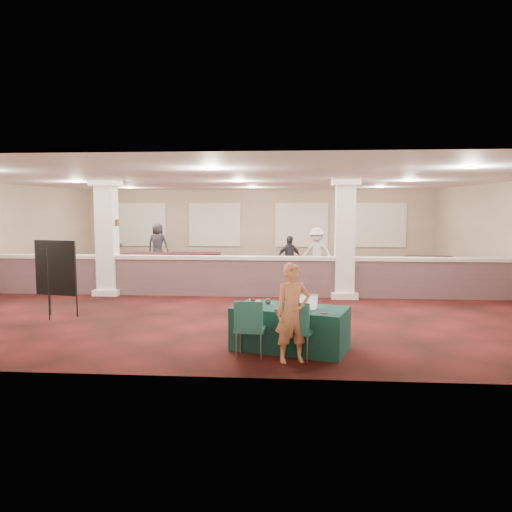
# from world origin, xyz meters

# --- Properties ---
(ground) EXTENTS (16.00, 16.00, 0.00)m
(ground) POSITION_xyz_m (0.00, 0.00, 0.00)
(ground) COLOR #441111
(ground) RESTS_ON ground
(wall_back) EXTENTS (16.00, 0.04, 3.20)m
(wall_back) POSITION_xyz_m (0.00, 8.00, 1.60)
(wall_back) COLOR gray
(wall_back) RESTS_ON ground
(wall_front) EXTENTS (16.00, 0.04, 3.20)m
(wall_front) POSITION_xyz_m (0.00, -8.00, 1.60)
(wall_front) COLOR gray
(wall_front) RESTS_ON ground
(ceiling) EXTENTS (16.00, 16.00, 0.02)m
(ceiling) POSITION_xyz_m (0.00, 0.00, 3.20)
(ceiling) COLOR silver
(ceiling) RESTS_ON wall_back
(partition_wall) EXTENTS (15.60, 0.28, 1.10)m
(partition_wall) POSITION_xyz_m (0.00, -1.50, 0.57)
(partition_wall) COLOR #563A42
(partition_wall) RESTS_ON ground
(column_left) EXTENTS (0.72, 0.72, 3.20)m
(column_left) POSITION_xyz_m (-3.50, -1.50, 1.64)
(column_left) COLOR silver
(column_left) RESTS_ON ground
(column_right) EXTENTS (0.72, 0.72, 3.20)m
(column_right) POSITION_xyz_m (3.00, -1.50, 1.64)
(column_right) COLOR silver
(column_right) RESTS_ON ground
(sconce_left) EXTENTS (0.12, 0.12, 0.18)m
(sconce_left) POSITION_xyz_m (-3.78, -1.50, 2.00)
(sconce_left) COLOR brown
(sconce_left) RESTS_ON column_left
(sconce_right) EXTENTS (0.12, 0.12, 0.18)m
(sconce_right) POSITION_xyz_m (-3.22, -1.50, 2.00)
(sconce_right) COLOR brown
(sconce_right) RESTS_ON column_left
(near_table) EXTENTS (2.10, 1.47, 0.73)m
(near_table) POSITION_xyz_m (1.59, -6.50, 0.37)
(near_table) COLOR #0F3934
(near_table) RESTS_ON ground
(conf_chair_main) EXTENTS (0.61, 0.61, 0.95)m
(conf_chair_main) POSITION_xyz_m (1.72, -7.08, 0.56)
(conf_chair_main) COLOR #1E5957
(conf_chair_main) RESTS_ON ground
(conf_chair_side) EXTENTS (0.51, 0.51, 0.96)m
(conf_chair_side) POSITION_xyz_m (0.94, -7.08, 0.57)
(conf_chair_side) COLOR #1E5957
(conf_chair_side) RESTS_ON ground
(easel_board) EXTENTS (1.00, 0.57, 1.71)m
(easel_board) POSITION_xyz_m (-3.56, -4.43, 1.09)
(easel_board) COLOR black
(easel_board) RESTS_ON ground
(woman) EXTENTS (0.66, 0.54, 1.57)m
(woman) POSITION_xyz_m (1.63, -7.20, 0.78)
(woman) COLOR #E18462
(woman) RESTS_ON ground
(far_table_front_left) EXTENTS (1.90, 0.98, 0.76)m
(far_table_front_left) POSITION_xyz_m (-2.50, 0.30, 0.38)
(far_table_front_left) COLOR black
(far_table_front_left) RESTS_ON ground
(far_table_front_center) EXTENTS (1.72, 1.13, 0.64)m
(far_table_front_center) POSITION_xyz_m (0.88, 0.42, 0.32)
(far_table_front_center) COLOR black
(far_table_front_center) RESTS_ON ground
(far_table_front_right) EXTENTS (2.14, 1.43, 0.79)m
(far_table_front_right) POSITION_xyz_m (2.50, 0.48, 0.40)
(far_table_front_right) COLOR black
(far_table_front_right) RESTS_ON ground
(far_table_back_left) EXTENTS (1.81, 0.99, 0.71)m
(far_table_back_left) POSITION_xyz_m (-3.77, 3.20, 0.36)
(far_table_back_left) COLOR black
(far_table_back_left) RESTS_ON ground
(far_table_back_center) EXTENTS (1.88, 1.01, 0.74)m
(far_table_back_center) POSITION_xyz_m (-2.00, 3.20, 0.37)
(far_table_back_center) COLOR black
(far_table_back_center) RESTS_ON ground
(far_table_back_right) EXTENTS (1.69, 0.95, 0.66)m
(far_table_back_right) POSITION_xyz_m (6.50, 3.20, 0.33)
(far_table_back_right) COLOR black
(far_table_back_right) RESTS_ON ground
(attendee_a) EXTENTS (1.04, 0.99, 1.92)m
(attendee_a) POSITION_xyz_m (-4.88, 2.36, 0.96)
(attendee_a) COLOR black
(attendee_a) RESTS_ON ground
(attendee_b) EXTENTS (1.20, 0.87, 1.70)m
(attendee_b) POSITION_xyz_m (2.46, 2.59, 0.85)
(attendee_b) COLOR silver
(attendee_b) RESTS_ON ground
(attendee_c) EXTENTS (0.96, 0.77, 1.48)m
(attendee_c) POSITION_xyz_m (1.50, 1.55, 0.74)
(attendee_c) COLOR black
(attendee_c) RESTS_ON ground
(attendee_d) EXTENTS (0.91, 0.56, 1.75)m
(attendee_d) POSITION_xyz_m (-4.00, 5.44, 0.88)
(attendee_d) COLOR black
(attendee_d) RESTS_ON ground
(laptop_base) EXTENTS (0.38, 0.32, 0.02)m
(laptop_base) POSITION_xyz_m (1.86, -6.64, 0.74)
(laptop_base) COLOR silver
(laptop_base) RESTS_ON near_table
(laptop_screen) EXTENTS (0.32, 0.11, 0.22)m
(laptop_screen) POSITION_xyz_m (1.90, -6.53, 0.86)
(laptop_screen) COLOR silver
(laptop_screen) RESTS_ON near_table
(screen_glow) EXTENTS (0.29, 0.09, 0.19)m
(screen_glow) POSITION_xyz_m (1.89, -6.53, 0.85)
(screen_glow) COLOR silver
(screen_glow) RESTS_ON near_table
(knitting) EXTENTS (0.47, 0.41, 0.03)m
(knitting) POSITION_xyz_m (1.56, -6.75, 0.75)
(knitting) COLOR #BE731E
(knitting) RESTS_ON near_table
(yarn_cream) EXTENTS (0.11, 0.11, 0.11)m
(yarn_cream) POSITION_xyz_m (1.03, -6.43, 0.79)
(yarn_cream) COLOR beige
(yarn_cream) RESTS_ON near_table
(yarn_red) EXTENTS (0.10, 0.10, 0.10)m
(yarn_red) POSITION_xyz_m (0.93, -6.25, 0.78)
(yarn_red) COLOR #5D1E12
(yarn_red) RESTS_ON near_table
(yarn_grey) EXTENTS (0.10, 0.10, 0.10)m
(yarn_grey) POSITION_xyz_m (1.19, -6.25, 0.78)
(yarn_grey) COLOR #4C4C51
(yarn_grey) RESTS_ON near_table
(scissors) EXTENTS (0.12, 0.06, 0.01)m
(scissors) POSITION_xyz_m (2.13, -6.96, 0.74)
(scissors) COLOR #B51320
(scissors) RESTS_ON near_table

